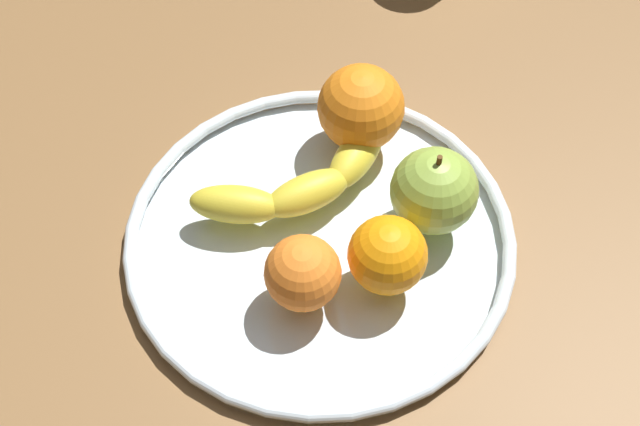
{
  "coord_description": "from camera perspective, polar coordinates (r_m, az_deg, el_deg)",
  "views": [
    {
      "loc": [
        -14.46,
        -40.9,
        66.61
      ],
      "look_at": [
        0.0,
        0.0,
        4.8
      ],
      "focal_mm": 51.83,
      "sensor_mm": 36.0,
      "label": 1
    }
  ],
  "objects": [
    {
      "name": "fruit_bowl",
      "position": [
        0.79,
        0.0,
        -1.62
      ],
      "size": [
        33.39,
        33.39,
        1.8
      ],
      "color": "silver",
      "rests_on": "ground_plane"
    },
    {
      "name": "orange_back_right",
      "position": [
        0.82,
        2.55,
        6.53
      ],
      "size": [
        7.74,
        7.74,
        7.74
      ],
      "primitive_type": "sphere",
      "color": "orange",
      "rests_on": "fruit_bowl"
    },
    {
      "name": "apple",
      "position": [
        0.77,
        7.06,
        1.37
      ],
      "size": [
        7.37,
        7.37,
        8.17
      ],
      "color": "#92B544",
      "rests_on": "fruit_bowl"
    },
    {
      "name": "orange_front_left",
      "position": [
        0.73,
        4.2,
        -2.61
      ],
      "size": [
        6.44,
        6.44,
        6.44
      ],
      "primitive_type": "sphere",
      "color": "orange",
      "rests_on": "fruit_bowl"
    },
    {
      "name": "ground_plane",
      "position": [
        0.81,
        0.0,
        -2.76
      ],
      "size": [
        118.97,
        118.97,
        4.0
      ],
      "primitive_type": "cube",
      "color": "brown"
    },
    {
      "name": "banana",
      "position": [
        0.79,
        -1.05,
        1.95
      ],
      "size": [
        19.95,
        8.54,
        3.29
      ],
      "rotation": [
        0.0,
        0.0,
        0.13
      ],
      "color": "yellow",
      "rests_on": "fruit_bowl"
    },
    {
      "name": "orange_front_right",
      "position": [
        0.72,
        -1.07,
        -3.73
      ],
      "size": [
        6.15,
        6.15,
        6.15
      ],
      "primitive_type": "sphere",
      "color": "orange",
      "rests_on": "fruit_bowl"
    }
  ]
}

